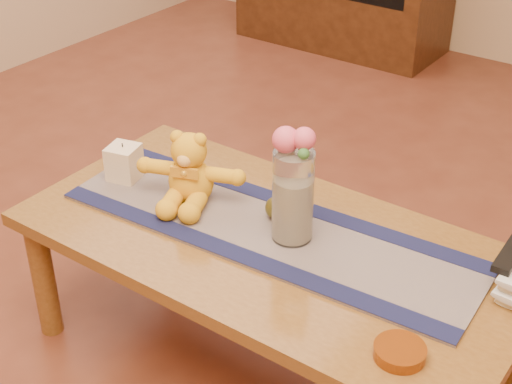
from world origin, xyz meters
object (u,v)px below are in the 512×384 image
Objects in this scene: glass_vase at (293,196)px; tv_remote at (510,255)px; amber_dish at (400,352)px; teddy_bear at (190,168)px; bronze_ball at (276,208)px; book_bottom at (506,277)px; pillar_candle at (124,162)px.

glass_vase is 0.56m from tv_remote.
glass_vase is 0.52m from amber_dish.
glass_vase is at bearing -20.20° from teddy_bear.
bronze_ball is at bearing 151.08° from amber_dish.
pillar_candle is at bearing -175.14° from book_bottom.
bronze_ball is at bearing 148.42° from glass_vase.
book_bottom is at bearing 76.68° from amber_dish.
teddy_bear is 0.90m from tv_remote.
glass_vase is at bearing -168.01° from book_bottom.
pillar_candle is 0.60m from glass_vase.
glass_vase is 0.58m from book_bottom.
teddy_bear is 2.85× the size of pillar_candle.
pillar_candle is at bearing 165.50° from teddy_bear.
book_bottom is 1.39× the size of tv_remote.
pillar_candle reaches higher than tv_remote.
bronze_ball is at bearing -8.24° from teddy_bear.
teddy_bear is 2.58× the size of amber_dish.
teddy_bear reaches higher than tv_remote.
book_bottom is 1.90× the size of amber_dish.
amber_dish reaches higher than book_bottom.
amber_dish is at bearing -11.32° from pillar_candle.
pillar_candle is 1.14m from book_bottom.
teddy_bear is 0.91m from book_bottom.
tv_remote is (0.54, 0.15, -0.05)m from glass_vase.
bronze_ball reaches higher than book_bottom.
tv_remote is at bearing 9.11° from bronze_ball.
teddy_bear is 0.83m from amber_dish.
tv_remote is (0.00, -0.01, 0.07)m from book_bottom.
glass_vase is 1.17× the size of book_bottom.
glass_vase reaches higher than tv_remote.
teddy_bear is at bearing -174.21° from book_bottom.
tv_remote is 0.41m from amber_dish.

